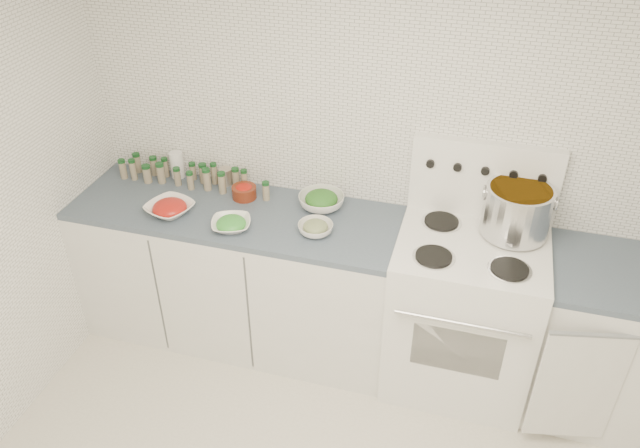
# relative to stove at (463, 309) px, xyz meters

# --- Properties ---
(room_walls) EXTENTS (3.54, 3.04, 2.52)m
(room_walls) POSITION_rel_stove_xyz_m (-0.48, -1.19, 1.06)
(room_walls) COLOR white
(room_walls) RESTS_ON ground
(counter_left) EXTENTS (1.85, 0.62, 0.90)m
(counter_left) POSITION_rel_stove_xyz_m (-1.30, 0.00, -0.05)
(counter_left) COLOR white
(counter_left) RESTS_ON ground
(stove) EXTENTS (0.76, 0.70, 1.36)m
(stove) POSITION_rel_stove_xyz_m (0.00, 0.00, 0.00)
(stove) COLOR white
(stove) RESTS_ON ground
(counter_right) EXTENTS (0.89, 0.71, 0.90)m
(counter_right) POSITION_rel_stove_xyz_m (0.82, 0.00, -0.05)
(counter_right) COLOR white
(counter_right) RESTS_ON ground
(stock_pot) EXTENTS (0.36, 0.34, 0.26)m
(stock_pot) POSITION_rel_stove_xyz_m (0.18, 0.14, 0.59)
(stock_pot) COLOR silver
(stock_pot) RESTS_ON stove
(bowl_tomato) EXTENTS (0.31, 0.31, 0.08)m
(bowl_tomato) POSITION_rel_stove_xyz_m (-1.63, -0.12, 0.44)
(bowl_tomato) COLOR white
(bowl_tomato) RESTS_ON counter_left
(bowl_snowpea) EXTENTS (0.26, 0.26, 0.07)m
(bowl_snowpea) POSITION_rel_stove_xyz_m (-1.25, -0.17, 0.43)
(bowl_snowpea) COLOR white
(bowl_snowpea) RESTS_ON counter_left
(bowl_broccoli) EXTENTS (0.33, 0.33, 0.10)m
(bowl_broccoli) POSITION_rel_stove_xyz_m (-0.85, 0.16, 0.45)
(bowl_broccoli) COLOR white
(bowl_broccoli) RESTS_ON counter_left
(bowl_zucchini) EXTENTS (0.23, 0.23, 0.07)m
(bowl_zucchini) POSITION_rel_stove_xyz_m (-0.81, -0.09, 0.44)
(bowl_zucchini) COLOR white
(bowl_zucchini) RESTS_ON counter_left
(bowl_pepper) EXTENTS (0.14, 0.14, 0.09)m
(bowl_pepper) POSITION_rel_stove_xyz_m (-1.30, 0.15, 0.45)
(bowl_pepper) COLOR #632210
(bowl_pepper) RESTS_ON counter_left
(salt_canister) EXTENTS (0.08, 0.08, 0.16)m
(salt_canister) POSITION_rel_stove_xyz_m (-1.77, 0.26, 0.48)
(salt_canister) COLOR white
(salt_canister) RESTS_ON counter_left
(tin_can) EXTENTS (0.08, 0.08, 0.10)m
(tin_can) POSITION_rel_stove_xyz_m (-1.46, 0.26, 0.45)
(tin_can) COLOR #B8AB9B
(tin_can) RESTS_ON counter_left
(spice_cluster) EXTENTS (0.95, 0.15, 0.14)m
(spice_cluster) POSITION_rel_stove_xyz_m (-1.70, 0.20, 0.47)
(spice_cluster) COLOR gray
(spice_cluster) RESTS_ON counter_left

